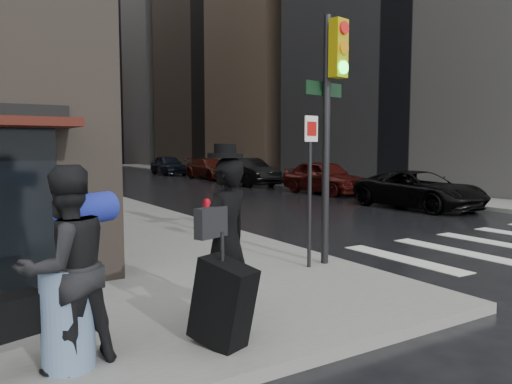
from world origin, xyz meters
The scene contains 14 objects.
ground centered at (0.00, 0.00, 0.00)m, with size 140.00×140.00×0.00m, color black.
sidewalk_left centered at (0.00, 27.00, 0.07)m, with size 4.00×50.00×0.15m, color slate.
sidewalk_right centered at (13.50, 27.00, 0.07)m, with size 3.00×50.00×0.15m, color slate.
bldg_right_far centered at (26.00, 58.00, 12.50)m, with size 22.00×20.00×25.00m, color gray.
bldg_distant centered at (6.00, 78.00, 16.00)m, with size 40.00×12.00×32.00m, color gray.
man_overcoat centered at (-1.63, -0.78, 1.09)m, with size 1.14×1.46×2.24m.
man_jeans centered at (-3.49, -0.96, 1.15)m, with size 1.45×1.04×2.00m.
traffic_light centered at (1.49, 1.01, 3.05)m, with size 1.11×0.60×4.50m.
fire_hydrant centered at (1.80, 6.64, 0.46)m, with size 0.40×0.31×0.70m.
parked_car_0 centered at (10.45, 6.44, 0.70)m, with size 2.32×5.03×1.40m, color black.
parked_car_1 centered at (11.15, 12.75, 0.81)m, with size 1.92×4.78×1.63m, color #42100D.
parked_car_2 centered at (10.58, 19.06, 0.81)m, with size 1.71×4.89×1.61m, color black.
parked_car_3 centered at (11.36, 25.37, 0.72)m, with size 2.02×4.97×1.44m, color #3B120B.
parked_car_4 centered at (10.76, 31.68, 0.78)m, with size 1.85×4.59×1.56m, color black.
Camera 1 is at (-4.42, -5.96, 2.33)m, focal length 35.00 mm.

